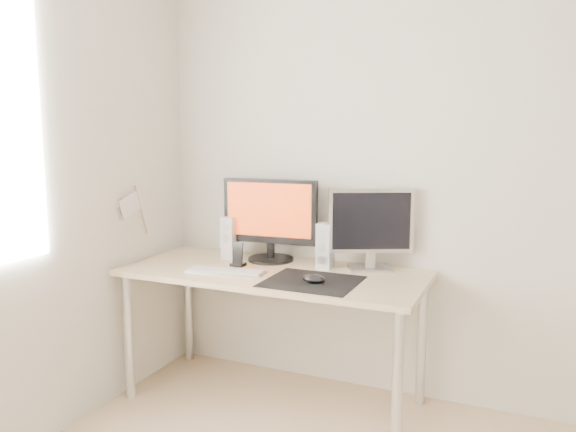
% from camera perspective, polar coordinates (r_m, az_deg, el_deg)
% --- Properties ---
extents(wall_back, '(3.50, 0.00, 3.50)m').
position_cam_1_polar(wall_back, '(3.01, 17.87, 4.18)').
color(wall_back, white).
rests_on(wall_back, ground).
extents(mousepad, '(0.45, 0.40, 0.00)m').
position_cam_1_polar(mousepad, '(2.77, 2.45, -6.66)').
color(mousepad, black).
rests_on(mousepad, desk).
extents(mouse, '(0.12, 0.07, 0.04)m').
position_cam_1_polar(mouse, '(2.73, 2.61, -6.40)').
color(mouse, black).
rests_on(mouse, mousepad).
extents(desk, '(1.60, 0.70, 0.73)m').
position_cam_1_polar(desk, '(3.01, -1.49, -6.99)').
color(desk, '#D1B587').
rests_on(desk, ground).
extents(main_monitor, '(0.55, 0.28, 0.47)m').
position_cam_1_polar(main_monitor, '(3.16, -1.84, -0.08)').
color(main_monitor, black).
rests_on(main_monitor, desk).
extents(second_monitor, '(0.42, 0.24, 0.43)m').
position_cam_1_polar(second_monitor, '(2.99, 8.41, -0.92)').
color(second_monitor, '#ACACAE').
rests_on(second_monitor, desk).
extents(speaker_left, '(0.08, 0.09, 0.25)m').
position_cam_1_polar(speaker_left, '(3.26, -5.93, -2.21)').
color(speaker_left, silver).
rests_on(speaker_left, desk).
extents(speaker_right, '(0.08, 0.09, 0.25)m').
position_cam_1_polar(speaker_right, '(3.01, 3.80, -3.05)').
color(speaker_right, silver).
rests_on(speaker_right, desk).
extents(keyboard, '(0.43, 0.17, 0.02)m').
position_cam_1_polar(keyboard, '(2.96, -6.38, -5.60)').
color(keyboard, '#ABABAD').
rests_on(keyboard, desk).
extents(phone_dock, '(0.07, 0.06, 0.13)m').
position_cam_1_polar(phone_dock, '(3.09, -5.11, -4.34)').
color(phone_dock, black).
rests_on(phone_dock, desk).
extents(pennant, '(0.01, 0.23, 0.29)m').
position_cam_1_polar(pennant, '(3.23, -15.40, 0.94)').
color(pennant, '#A57F54').
rests_on(pennant, wall_left).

